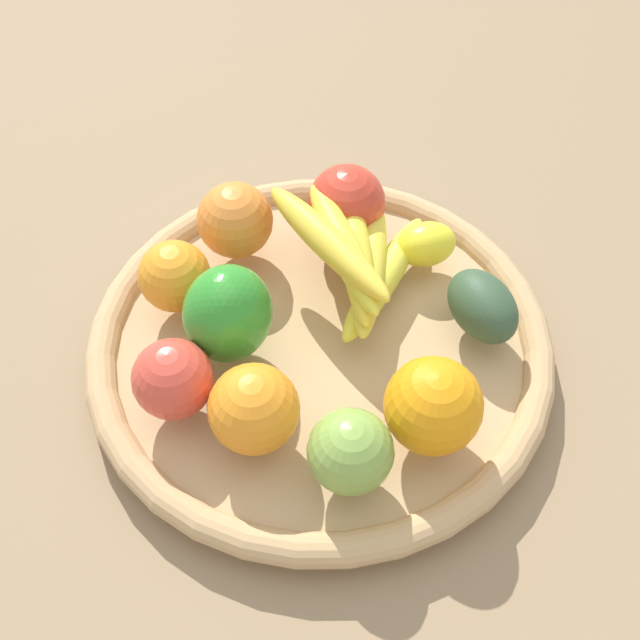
{
  "coord_description": "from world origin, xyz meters",
  "views": [
    {
      "loc": [
        -0.36,
        -0.29,
        0.65
      ],
      "look_at": [
        0.0,
        0.0,
        0.06
      ],
      "focal_mm": 45.49,
      "sensor_mm": 36.0,
      "label": 1
    }
  ],
  "objects_px": {
    "apple_2": "(350,451)",
    "orange_0": "(254,409)",
    "bell_pepper": "(228,314)",
    "apple_1": "(347,203)",
    "apple_0": "(173,379)",
    "orange_3": "(235,220)",
    "banana_bunch": "(356,257)",
    "orange_1": "(175,276)",
    "avocado": "(482,306)",
    "orange_2": "(433,406)",
    "lemon_0": "(426,244)"
  },
  "relations": [
    {
      "from": "apple_2",
      "to": "orange_0",
      "type": "relative_size",
      "value": 0.92
    },
    {
      "from": "bell_pepper",
      "to": "apple_1",
      "type": "bearing_deg",
      "value": -177.99
    },
    {
      "from": "apple_0",
      "to": "orange_3",
      "type": "distance_m",
      "value": 0.19
    },
    {
      "from": "banana_bunch",
      "to": "bell_pepper",
      "type": "relative_size",
      "value": 1.85
    },
    {
      "from": "apple_1",
      "to": "orange_1",
      "type": "bearing_deg",
      "value": 158.56
    },
    {
      "from": "apple_2",
      "to": "apple_1",
      "type": "xyz_separation_m",
      "value": [
        0.22,
        0.17,
        0.0
      ]
    },
    {
      "from": "avocado",
      "to": "apple_2",
      "type": "bearing_deg",
      "value": 179.89
    },
    {
      "from": "apple_0",
      "to": "orange_3",
      "type": "xyz_separation_m",
      "value": [
        0.17,
        0.09,
        0.0
      ]
    },
    {
      "from": "banana_bunch",
      "to": "orange_0",
      "type": "distance_m",
      "value": 0.19
    },
    {
      "from": "apple_1",
      "to": "orange_0",
      "type": "height_order",
      "value": "apple_1"
    },
    {
      "from": "avocado",
      "to": "orange_2",
      "type": "bearing_deg",
      "value": -167.19
    },
    {
      "from": "banana_bunch",
      "to": "apple_2",
      "type": "distance_m",
      "value": 0.2
    },
    {
      "from": "orange_3",
      "to": "avocado",
      "type": "bearing_deg",
      "value": -74.46
    },
    {
      "from": "avocado",
      "to": "banana_bunch",
      "type": "bearing_deg",
      "value": 106.13
    },
    {
      "from": "lemon_0",
      "to": "apple_2",
      "type": "relative_size",
      "value": 0.85
    },
    {
      "from": "orange_1",
      "to": "avocado",
      "type": "relative_size",
      "value": 0.84
    },
    {
      "from": "lemon_0",
      "to": "apple_2",
      "type": "bearing_deg",
      "value": -159.85
    },
    {
      "from": "orange_3",
      "to": "bell_pepper",
      "type": "relative_size",
      "value": 0.79
    },
    {
      "from": "lemon_0",
      "to": "apple_1",
      "type": "xyz_separation_m",
      "value": [
        -0.02,
        0.09,
        0.02
      ]
    },
    {
      "from": "bell_pepper",
      "to": "avocado",
      "type": "distance_m",
      "value": 0.23
    },
    {
      "from": "orange_1",
      "to": "bell_pepper",
      "type": "xyz_separation_m",
      "value": [
        -0.01,
        -0.08,
        0.01
      ]
    },
    {
      "from": "orange_0",
      "to": "orange_2",
      "type": "xyz_separation_m",
      "value": [
        0.09,
        -0.11,
        0.0
      ]
    },
    {
      "from": "apple_1",
      "to": "orange_2",
      "type": "bearing_deg",
      "value": -125.64
    },
    {
      "from": "lemon_0",
      "to": "avocado",
      "type": "xyz_separation_m",
      "value": [
        -0.04,
        -0.09,
        0.01
      ]
    },
    {
      "from": "lemon_0",
      "to": "orange_2",
      "type": "relative_size",
      "value": 0.73
    },
    {
      "from": "orange_3",
      "to": "orange_0",
      "type": "bearing_deg",
      "value": -133.39
    },
    {
      "from": "apple_0",
      "to": "apple_1",
      "type": "xyz_separation_m",
      "value": [
        0.26,
        0.01,
        0.0
      ]
    },
    {
      "from": "lemon_0",
      "to": "banana_bunch",
      "type": "height_order",
      "value": "banana_bunch"
    },
    {
      "from": "apple_2",
      "to": "avocado",
      "type": "xyz_separation_m",
      "value": [
        0.2,
        -0.0,
        -0.01
      ]
    },
    {
      "from": "avocado",
      "to": "apple_1",
      "type": "bearing_deg",
      "value": 83.77
    },
    {
      "from": "orange_3",
      "to": "orange_0",
      "type": "distance_m",
      "value": 0.22
    },
    {
      "from": "apple_0",
      "to": "orange_1",
      "type": "relative_size",
      "value": 1.03
    },
    {
      "from": "apple_0",
      "to": "apple_2",
      "type": "xyz_separation_m",
      "value": [
        0.04,
        -0.16,
        0.0
      ]
    },
    {
      "from": "banana_bunch",
      "to": "apple_1",
      "type": "xyz_separation_m",
      "value": [
        0.05,
        0.05,
        -0.0
      ]
    },
    {
      "from": "bell_pepper",
      "to": "lemon_0",
      "type": "bearing_deg",
      "value": 158.12
    },
    {
      "from": "apple_0",
      "to": "orange_2",
      "type": "xyz_separation_m",
      "value": [
        0.11,
        -0.19,
        0.01
      ]
    },
    {
      "from": "apple_2",
      "to": "avocado",
      "type": "distance_m",
      "value": 0.2
    },
    {
      "from": "apple_0",
      "to": "orange_2",
      "type": "bearing_deg",
      "value": -59.05
    },
    {
      "from": "apple_1",
      "to": "orange_2",
      "type": "height_order",
      "value": "orange_2"
    },
    {
      "from": "apple_0",
      "to": "banana_bunch",
      "type": "xyz_separation_m",
      "value": [
        0.2,
        -0.04,
        0.01
      ]
    },
    {
      "from": "avocado",
      "to": "bell_pepper",
      "type": "bearing_deg",
      "value": 135.03
    },
    {
      "from": "bell_pepper",
      "to": "orange_2",
      "type": "relative_size",
      "value": 1.16
    },
    {
      "from": "apple_1",
      "to": "orange_0",
      "type": "xyz_separation_m",
      "value": [
        -0.24,
        -0.09,
        -0.0
      ]
    },
    {
      "from": "lemon_0",
      "to": "apple_1",
      "type": "relative_size",
      "value": 0.77
    },
    {
      "from": "orange_1",
      "to": "orange_2",
      "type": "bearing_deg",
      "value": -83.71
    },
    {
      "from": "orange_0",
      "to": "apple_1",
      "type": "bearing_deg",
      "value": 20.3
    },
    {
      "from": "orange_2",
      "to": "avocado",
      "type": "bearing_deg",
      "value": 12.81
    },
    {
      "from": "bell_pepper",
      "to": "orange_1",
      "type": "bearing_deg",
      "value": -97.19
    },
    {
      "from": "apple_2",
      "to": "avocado",
      "type": "height_order",
      "value": "apple_2"
    },
    {
      "from": "avocado",
      "to": "orange_3",
      "type": "bearing_deg",
      "value": 105.54
    }
  ]
}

